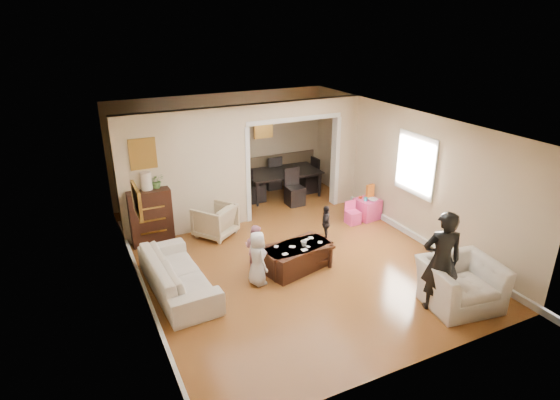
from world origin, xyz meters
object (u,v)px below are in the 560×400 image
armchair_front (460,284)px  child_toddler (326,223)px  play_table (367,209)px  sofa (178,274)px  coffee_table (297,257)px  armchair_back (215,221)px  coffee_cup (304,243)px  cyan_cup (366,199)px  adult_person (441,261)px  dining_table (283,184)px  child_kneel_a (257,258)px  table_lamp (146,181)px  child_kneel_b (255,248)px  dresser (150,216)px

armchair_front → child_toddler: child_toddler is taller
armchair_front → play_table: (0.68, 3.41, -0.14)m
sofa → coffee_table: (2.13, -0.24, -0.08)m
armchair_back → child_toddler: bearing=112.9°
coffee_cup → armchair_front: bearing=-50.5°
cyan_cup → adult_person: (-0.98, -3.27, 0.33)m
dining_table → child_kneel_a: size_ratio=1.92×
armchair_front → table_lamp: size_ratio=3.16×
armchair_front → coffee_table: (-1.80, 2.11, -0.14)m
child_kneel_b → dresser: bearing=2.1°
armchair_front → child_kneel_b: size_ratio=1.29×
armchair_front → dining_table: 5.51m
cyan_cup → dining_table: size_ratio=0.04×
cyan_cup → dresser: bearing=167.4°
table_lamp → adult_person: 5.60m
armchair_front → adult_person: bearing=176.4°
armchair_back → table_lamp: table_lamp is taller
armchair_back → coffee_cup: 2.25m
sofa → child_kneel_b: size_ratio=2.43×
dresser → child_toddler: size_ratio=1.47×
cyan_cup → coffee_cup: bearing=-150.4°
table_lamp → child_toddler: size_ratio=0.47×
sofa → armchair_back: (1.22, 1.71, 0.03)m
child_kneel_a → child_kneel_b: size_ratio=1.11×
dresser → child_kneel_b: size_ratio=1.29×
armchair_back → coffee_cup: armchair_back is taller
child_toddler → child_kneel_b: bearing=-40.2°
armchair_front → coffee_cup: armchair_front is taller
dresser → armchair_front: bearing=-47.9°
table_lamp → coffee_cup: bearing=-45.6°
coffee_cup → adult_person: adult_person is taller
armchair_back → play_table: 3.46m
coffee_cup → dining_table: bearing=69.6°
armchair_back → table_lamp: bearing=-49.8°
sofa → dresser: (-0.03, 2.02, 0.26)m
coffee_cup → cyan_cup: 2.63m
dining_table → child_kneel_b: bearing=-121.1°
armchair_front → child_kneel_b: (-2.50, 2.41, 0.07)m
dresser → dining_table: 3.71m
dining_table → child_kneel_b: size_ratio=2.13×
dresser → coffee_table: size_ratio=0.93×
dresser → adult_person: adult_person is taller
dining_table → child_toddler: bearing=-94.2°
armchair_back → coffee_table: (0.91, -1.95, -0.11)m
armchair_back → table_lamp: (-1.25, 0.31, 0.97)m
adult_person → child_kneel_b: size_ratio=1.89×
dresser → cyan_cup: (4.54, -1.02, -0.07)m
armchair_back → play_table: size_ratio=1.57×
coffee_table → child_toddler: bearing=35.5°
child_kneel_b → dining_table: bearing=-68.6°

